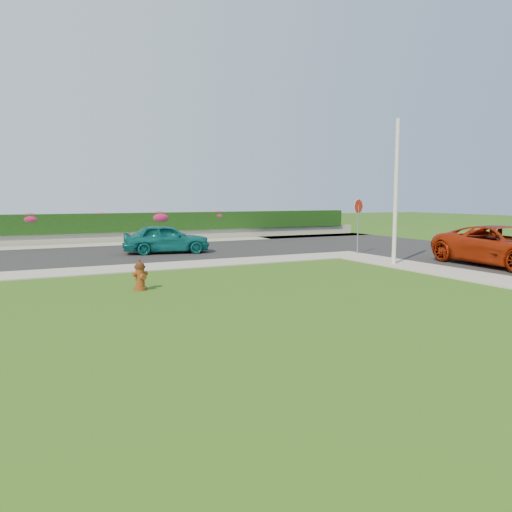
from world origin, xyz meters
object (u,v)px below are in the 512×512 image
fire_hydrant (140,276)px  utility_pole (396,193)px  suv_red (504,246)px  sedan_teal (166,239)px  stop_sign (358,213)px

fire_hydrant → utility_pole: (10.19, 0.94, 2.38)m
suv_red → sedan_teal: (-10.02, 10.09, -0.08)m
fire_hydrant → sedan_teal: (3.33, 8.61, 0.30)m
fire_hydrant → stop_sign: 12.14m
utility_pole → fire_hydrant: bearing=-174.7°
suv_red → utility_pole: (-3.16, 2.42, 2.00)m
fire_hydrant → sedan_teal: sedan_teal is taller
stop_sign → fire_hydrant: bearing=-153.0°
fire_hydrant → stop_sign: (11.19, 4.46, 1.49)m
fire_hydrant → suv_red: suv_red is taller
fire_hydrant → utility_pole: 10.51m
sedan_teal → utility_pole: (6.86, -7.67, 2.08)m
utility_pole → suv_red: bearing=-37.4°
sedan_teal → utility_pole: utility_pole is taller
suv_red → sedan_teal: 14.22m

